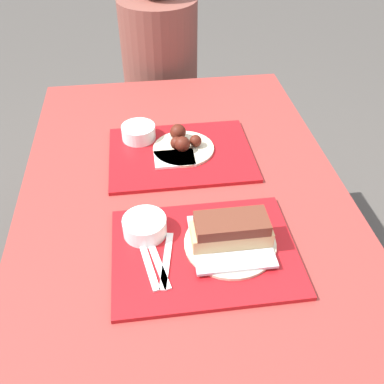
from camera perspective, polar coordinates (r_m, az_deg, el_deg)
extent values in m
plane|color=#4C4742|center=(1.74, -0.62, -19.36)|extent=(12.00, 12.00, 0.00)
cube|color=maroon|center=(1.18, -0.86, -1.93)|extent=(0.92, 1.48, 0.04)
cylinder|color=maroon|center=(1.94, -14.87, 2.21)|extent=(0.07, 0.07, 0.69)
cylinder|color=maroon|center=(1.98, 8.47, 4.12)|extent=(0.07, 0.07, 0.69)
cube|color=maroon|center=(2.11, -3.94, 10.60)|extent=(0.87, 0.28, 0.04)
cylinder|color=maroon|center=(2.25, -13.24, 4.47)|extent=(0.06, 0.06, 0.44)
cylinder|color=maroon|center=(2.29, 5.80, 6.01)|extent=(0.06, 0.06, 0.44)
cube|color=#B21419|center=(1.03, 1.67, -7.99)|extent=(0.44, 0.33, 0.01)
cube|color=#B21419|center=(1.33, -1.51, 5.07)|extent=(0.44, 0.33, 0.01)
cylinder|color=white|center=(1.06, -6.33, -4.55)|extent=(0.11, 0.11, 0.05)
cylinder|color=beige|center=(1.05, -6.39, -3.90)|extent=(0.09, 0.09, 0.01)
cylinder|color=beige|center=(1.04, 5.10, -6.78)|extent=(0.22, 0.22, 0.01)
cube|color=silver|center=(1.04, 5.12, -6.48)|extent=(0.19, 0.19, 0.01)
cube|color=#DBB275|center=(1.02, 5.20, -5.56)|extent=(0.19, 0.08, 0.04)
cube|color=brown|center=(1.00, 5.32, -4.20)|extent=(0.17, 0.08, 0.03)
cube|color=white|center=(1.01, -4.67, -9.16)|extent=(0.05, 0.17, 0.00)
cube|color=white|center=(1.01, -3.40, -9.05)|extent=(0.05, 0.17, 0.00)
cube|color=white|center=(1.01, -5.93, -9.27)|extent=(0.05, 0.17, 0.00)
cylinder|color=white|center=(1.39, -7.14, 7.92)|extent=(0.11, 0.11, 0.05)
cylinder|color=beige|center=(1.38, -7.19, 8.50)|extent=(0.09, 0.09, 0.01)
cylinder|color=beige|center=(1.34, -1.15, 5.82)|extent=(0.19, 0.19, 0.01)
sphere|color=#4C190F|center=(1.33, 0.47, 6.83)|extent=(0.04, 0.04, 0.04)
sphere|color=#4C190F|center=(1.36, -1.89, 7.99)|extent=(0.05, 0.05, 0.05)
sphere|color=#4C190F|center=(1.32, -1.87, 6.55)|extent=(0.04, 0.04, 0.04)
sphere|color=#4C190F|center=(1.31, -1.29, 6.41)|extent=(0.05, 0.05, 0.05)
cube|color=white|center=(1.30, -2.34, 4.46)|extent=(0.12, 0.09, 0.01)
cylinder|color=brown|center=(1.99, -4.44, 17.35)|extent=(0.33, 0.33, 0.51)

